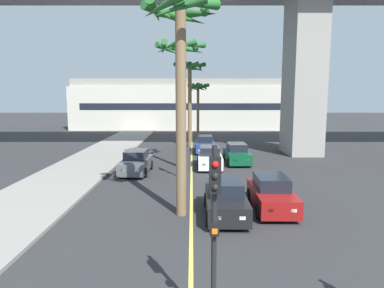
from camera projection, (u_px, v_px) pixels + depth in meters
name	position (u px, v px, depth m)	size (l,w,h in m)	color
sidewalk_left	(29.00, 202.00, 16.69)	(4.80, 80.00, 0.15)	gray
lane_stripe_center	(192.00, 169.00, 24.60)	(0.14, 56.00, 0.01)	#DBCC4C
pier_building_backdrop	(193.00, 105.00, 55.42)	(37.73, 8.04, 7.89)	beige
car_queue_front	(137.00, 163.00, 23.31)	(1.95, 4.16, 1.56)	#4C5156
car_queue_second	(238.00, 154.00, 26.76)	(1.92, 4.14, 1.56)	#0C4728
car_queue_third	(226.00, 199.00, 14.97)	(1.88, 4.12, 1.56)	black
car_queue_fourth	(205.00, 145.00, 32.01)	(1.87, 4.12, 1.56)	navy
car_queue_fifth	(210.00, 158.00, 25.10)	(1.87, 4.12, 1.56)	white
car_queue_sixth	(272.00, 194.00, 15.81)	(1.88, 4.12, 1.56)	maroon
traffic_light_median_near	(215.00, 215.00, 7.24)	(0.24, 0.37, 4.20)	black
traffic_light_median_far	(185.00, 137.00, 21.14)	(0.24, 0.37, 4.20)	black
palm_tree_near_median	(199.00, 92.00, 41.36)	(2.80, 2.83, 6.88)	brown
palm_tree_mid_median	(181.00, 61.00, 24.17)	(3.71, 3.71, 9.14)	brown
palm_tree_far_median	(191.00, 79.00, 34.73)	(3.37, 3.38, 8.72)	brown
palm_tree_farthest_median	(182.00, 47.00, 14.14)	(3.35, 3.33, 9.21)	brown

